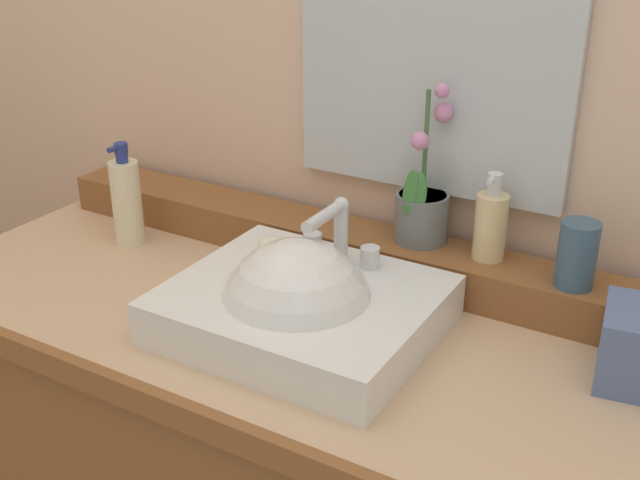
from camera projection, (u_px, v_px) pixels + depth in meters
back_ledge at (388, 256)px, 1.43m from camera, size 1.43×0.12×0.07m
sink_basin at (300, 312)px, 1.25m from camera, size 0.41×0.35×0.27m
soap_bar at (276, 245)px, 1.36m from camera, size 0.07×0.04×0.02m
potted_plant at (422, 206)px, 1.38m from camera, size 0.09×0.10×0.28m
soap_dispenser at (491, 224)px, 1.32m from camera, size 0.05×0.06×0.15m
tumbler_cup at (577, 255)px, 1.23m from camera, size 0.06×0.06×0.11m
lotion_bottle at (127, 201)px, 1.54m from camera, size 0.06×0.06×0.21m
mirror at (434, 18)px, 1.29m from camera, size 0.49×0.02×0.60m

